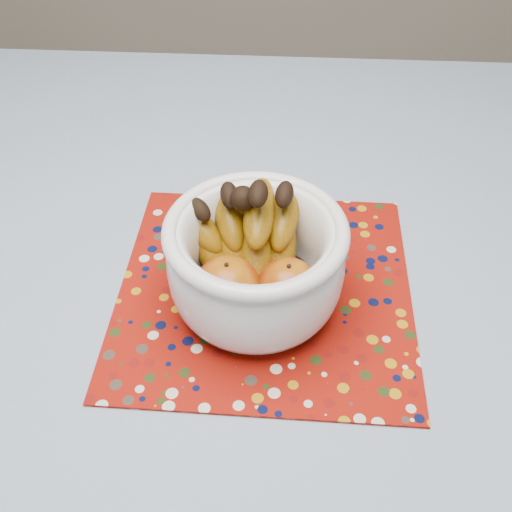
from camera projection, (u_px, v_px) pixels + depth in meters
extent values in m
cube|color=brown|center=(205.00, 298.00, 0.81)|extent=(1.20, 1.20, 0.04)
cylinder|color=brown|center=(27.00, 230.00, 1.47)|extent=(0.06, 0.06, 0.71)
cylinder|color=brown|center=(462.00, 248.00, 1.43)|extent=(0.06, 0.06, 0.71)
cube|color=#607FA0|center=(204.00, 285.00, 0.79)|extent=(1.32, 1.32, 0.01)
cube|color=maroon|center=(265.00, 289.00, 0.78)|extent=(0.38, 0.38, 0.00)
cylinder|color=white|center=(256.00, 298.00, 0.76)|extent=(0.11, 0.11, 0.01)
cylinder|color=white|center=(256.00, 292.00, 0.75)|extent=(0.16, 0.16, 0.01)
torus|color=white|center=(256.00, 230.00, 0.68)|extent=(0.21, 0.21, 0.02)
ellipsoid|color=maroon|center=(227.00, 286.00, 0.70)|extent=(0.08, 0.08, 0.07)
ellipsoid|color=maroon|center=(288.00, 287.00, 0.70)|extent=(0.07, 0.07, 0.07)
sphere|color=black|center=(243.00, 198.00, 0.70)|extent=(0.03, 0.03, 0.03)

